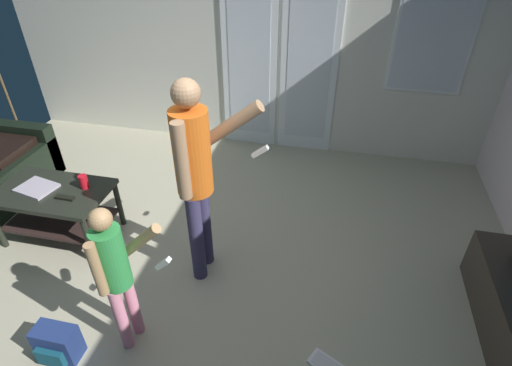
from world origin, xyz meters
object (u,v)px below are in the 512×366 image
object	(u,v)px
tv_remote_black	(65,198)
cup_near_edge	(84,182)
coffee_table	(56,203)
person_child	(116,269)
laptop_closed	(37,188)
person_adult	(196,169)
backpack	(57,344)

from	to	relation	value
tv_remote_black	cup_near_edge	bearing A→B (deg)	67.36
coffee_table	tv_remote_black	size ratio (longest dim) A/B	5.74
cup_near_edge	person_child	bearing A→B (deg)	-48.30
person_child	laptop_closed	bearing A→B (deg)	145.85
coffee_table	laptop_closed	world-z (taller)	laptop_closed
person_adult	backpack	distance (m)	1.51
coffee_table	person_child	distance (m)	1.48
person_child	tv_remote_black	bearing A→B (deg)	140.10
backpack	cup_near_edge	bearing A→B (deg)	109.70
cup_near_edge	tv_remote_black	bearing A→B (deg)	-113.23
person_adult	tv_remote_black	size ratio (longest dim) A/B	9.92
cup_near_edge	laptop_closed	bearing A→B (deg)	-164.88
person_child	cup_near_edge	size ratio (longest dim) A/B	9.28
person_adult	backpack	xyz separation A→B (m)	(-0.72, -0.99, -0.88)
coffee_table	person_adult	xyz separation A→B (m)	(1.43, -0.12, 0.63)
person_child	tv_remote_black	distance (m)	1.25
backpack	cup_near_edge	xyz separation A→B (m)	(-0.43, 1.21, 0.45)
laptop_closed	tv_remote_black	world-z (taller)	laptop_closed
coffee_table	laptop_closed	xyz separation A→B (m)	(-0.13, -0.01, 0.15)
coffee_table	person_child	size ratio (longest dim) A/B	0.83
coffee_table	cup_near_edge	world-z (taller)	cup_near_edge
person_child	cup_near_edge	distance (m)	1.31
backpack	cup_near_edge	world-z (taller)	cup_near_edge
cup_near_edge	tv_remote_black	size ratio (longest dim) A/B	0.75
coffee_table	tv_remote_black	distance (m)	0.26
person_child	backpack	bearing A→B (deg)	-151.26
laptop_closed	cup_near_edge	distance (m)	0.42
person_adult	person_child	bearing A→B (deg)	-110.51
coffee_table	cup_near_edge	distance (m)	0.36
coffee_table	backpack	size ratio (longest dim) A/B	3.42
person_adult	person_child	xyz separation A→B (m)	(-0.28, -0.76, -0.31)
laptop_closed	cup_near_edge	size ratio (longest dim) A/B	2.48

